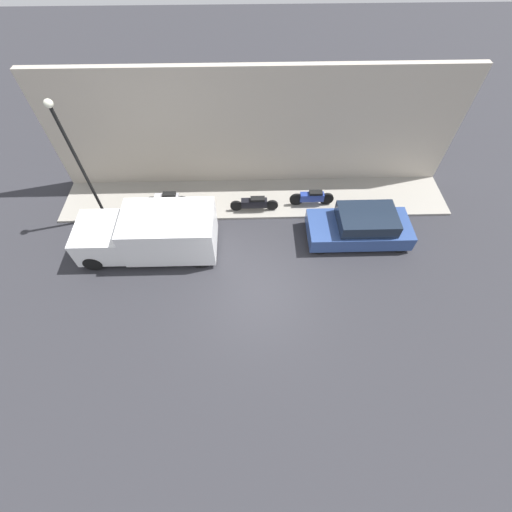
% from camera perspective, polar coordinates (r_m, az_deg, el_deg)
% --- Properties ---
extents(ground_plane, '(60.00, 60.00, 0.00)m').
position_cam_1_polar(ground_plane, '(12.97, 0.44, -6.35)').
color(ground_plane, '#2D2D33').
extents(sidewalk, '(2.46, 17.42, 0.10)m').
position_cam_1_polar(sidewalk, '(16.08, -0.12, 9.54)').
color(sidewalk, gray).
rests_on(sidewalk, ground_plane).
extents(building_facade, '(0.30, 17.42, 5.40)m').
position_cam_1_polar(building_facade, '(15.50, -0.28, 20.19)').
color(building_facade, '#B2A899').
rests_on(building_facade, ground_plane).
extents(parked_car, '(1.82, 4.17, 1.40)m').
position_cam_1_polar(parked_car, '(14.70, 17.02, 4.69)').
color(parked_car, '#2D4784').
rests_on(parked_car, ground_plane).
extents(delivery_van, '(2.08, 5.39, 1.92)m').
position_cam_1_polar(delivery_van, '(14.04, -17.33, 3.58)').
color(delivery_van, white).
rests_on(delivery_van, ground_plane).
extents(motorcycle_blue, '(0.30, 1.97, 0.75)m').
position_cam_1_polar(motorcycle_blue, '(15.67, 9.33, 9.63)').
color(motorcycle_blue, navy).
rests_on(motorcycle_blue, sidewalk).
extents(motorcycle_black, '(0.30, 2.12, 0.71)m').
position_cam_1_polar(motorcycle_black, '(15.23, -0.25, 8.77)').
color(motorcycle_black, black).
rests_on(motorcycle_black, sidewalk).
extents(scooter_silver, '(0.30, 1.94, 0.85)m').
position_cam_1_polar(scooter_silver, '(15.77, -14.51, 9.02)').
color(scooter_silver, '#B7B7BF').
rests_on(scooter_silver, sidewalk).
extents(streetlamp, '(0.29, 0.29, 5.37)m').
position_cam_1_polar(streetlamp, '(14.67, -27.97, 14.68)').
color(streetlamp, black).
rests_on(streetlamp, sidewalk).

